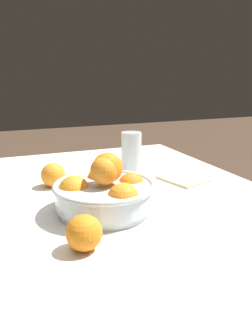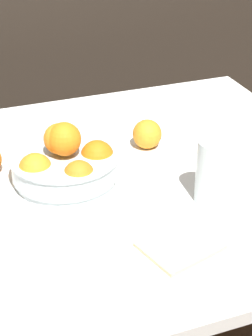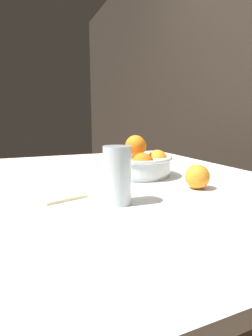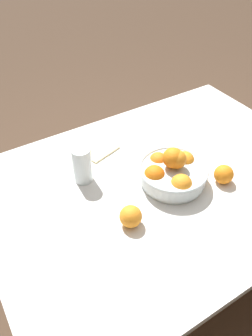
# 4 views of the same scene
# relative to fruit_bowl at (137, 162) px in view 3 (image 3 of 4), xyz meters

# --- Properties ---
(dining_table) EXTENTS (1.33, 0.97, 0.73)m
(dining_table) POSITION_rel_fruit_bowl_xyz_m (0.01, -0.03, -0.12)
(dining_table) COLOR white
(dining_table) RESTS_ON ground_plane
(fruit_bowl) EXTENTS (0.26, 0.26, 0.15)m
(fruit_bowl) POSITION_rel_fruit_bowl_xyz_m (0.00, 0.00, 0.00)
(fruit_bowl) COLOR silver
(fruit_bowl) RESTS_ON dining_table
(juice_glass) EXTENTS (0.07, 0.07, 0.14)m
(juice_glass) POSITION_rel_fruit_bowl_xyz_m (0.27, -0.19, 0.01)
(juice_glass) COLOR #F4A314
(juice_glass) RESTS_ON dining_table
(orange_loose_near_bowl) EXTENTS (0.07, 0.07, 0.07)m
(orange_loose_near_bowl) POSITION_rel_fruit_bowl_xyz_m (0.24, 0.09, -0.01)
(orange_loose_near_bowl) COLOR orange
(orange_loose_near_bowl) RESTS_ON dining_table
(orange_loose_front) EXTENTS (0.07, 0.07, 0.07)m
(orange_loose_front) POSITION_rel_fruit_bowl_xyz_m (-0.17, 0.10, -0.02)
(orange_loose_front) COLOR orange
(orange_loose_front) RESTS_ON dining_table
(napkin) EXTENTS (0.17, 0.15, 0.01)m
(napkin) POSITION_rel_fruit_bowl_xyz_m (0.14, -0.32, -0.05)
(napkin) COLOR beige
(napkin) RESTS_ON dining_table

